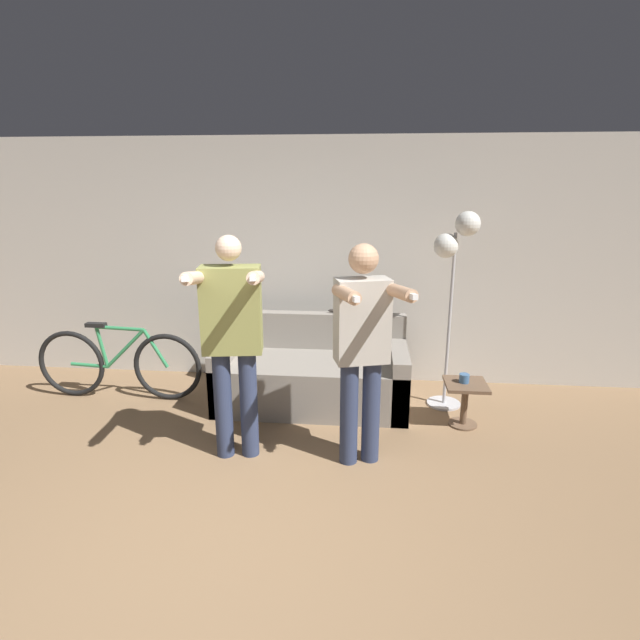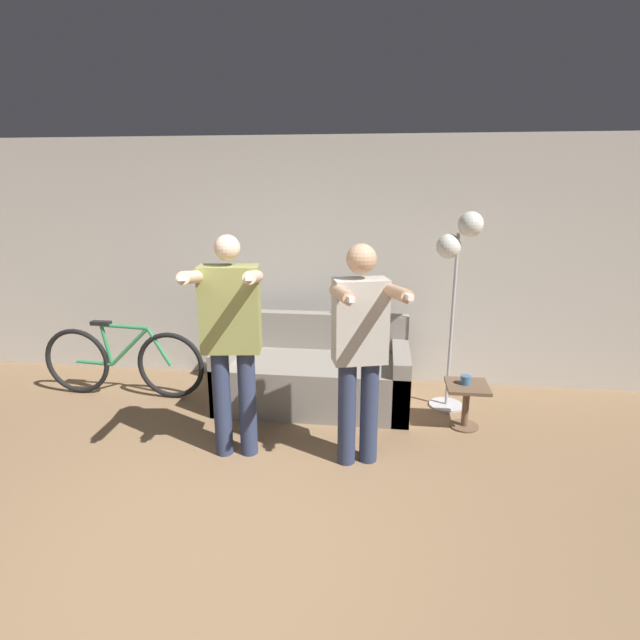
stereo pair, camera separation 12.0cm
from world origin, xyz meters
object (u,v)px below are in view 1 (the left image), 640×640
at_px(couch, 313,376).
at_px(person_left, 232,334).
at_px(person_right, 362,342).
at_px(cup, 464,378).
at_px(cat, 356,306).
at_px(side_table, 465,396).
at_px(floor_lamp, 455,255).
at_px(bicycle, 119,364).

xyz_separation_m(couch, person_left, (-0.49, -1.06, 0.75)).
relative_size(couch, person_right, 1.07).
bearing_deg(cup, cat, 145.41).
distance_m(person_right, side_table, 1.36).
distance_m(person_left, side_table, 2.17).
xyz_separation_m(couch, side_table, (1.42, -0.35, 0.00)).
height_order(person_left, cat, person_left).
relative_size(person_right, cat, 3.70).
bearing_deg(couch, person_left, -114.94).
bearing_deg(floor_lamp, side_table, -76.35).
distance_m(person_left, cup, 2.11).
xyz_separation_m(cat, side_table, (1.01, -0.69, -0.63)).
bearing_deg(couch, cat, 39.58).
bearing_deg(side_table, person_right, -142.57).
relative_size(floor_lamp, bicycle, 1.10).
relative_size(floor_lamp, cup, 21.16).
bearing_deg(cat, cup, -34.59).
distance_m(cat, side_table, 1.37).
distance_m(person_left, person_right, 0.98).
height_order(person_right, cup, person_right).
distance_m(cup, bicycle, 3.38).
bearing_deg(cat, floor_lamp, -16.42).
bearing_deg(person_left, person_right, -8.46).
bearing_deg(side_table, bicycle, 175.25).
bearing_deg(floor_lamp, couch, -176.71).
xyz_separation_m(person_right, side_table, (0.93, 0.71, -0.70)).
height_order(floor_lamp, side_table, floor_lamp).
bearing_deg(bicycle, cat, 9.80).
relative_size(person_left, cup, 19.86).
height_order(cup, bicycle, bicycle).
distance_m(couch, bicycle, 1.97).
bearing_deg(side_table, cup, 149.98).
bearing_deg(bicycle, side_table, -4.75).
relative_size(couch, cat, 3.96).
height_order(couch, side_table, couch).
bearing_deg(side_table, couch, 166.14).
distance_m(person_right, floor_lamp, 1.49).
height_order(person_right, cat, person_right).
distance_m(person_right, cup, 1.28).
bearing_deg(cat, side_table, -34.52).
distance_m(cat, bicycle, 2.47).
bearing_deg(person_right, floor_lamp, 38.20).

